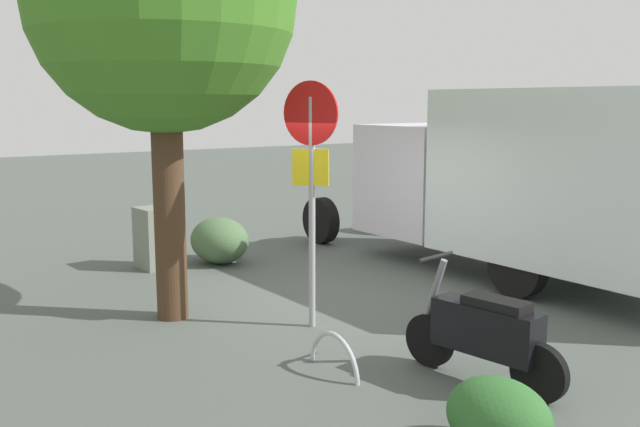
{
  "coord_description": "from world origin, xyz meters",
  "views": [
    {
      "loc": [
        -7.71,
        5.4,
        2.74
      ],
      "look_at": [
        0.75,
        -0.34,
        1.1
      ],
      "focal_mm": 39.05,
      "sensor_mm": 36.0,
      "label": 1
    }
  ],
  "objects_px": {
    "box_truck_near": "(532,176)",
    "bike_rack_hoop": "(334,372)",
    "stop_sign": "(311,166)",
    "motorcycle": "(485,333)",
    "utility_cabinet": "(154,238)",
    "street_tree": "(162,1)"
  },
  "relations": [
    {
      "from": "box_truck_near",
      "to": "street_tree",
      "type": "relative_size",
      "value": 1.39
    },
    {
      "from": "utility_cabinet",
      "to": "bike_rack_hoop",
      "type": "bearing_deg",
      "value": 178.5
    },
    {
      "from": "utility_cabinet",
      "to": "bike_rack_hoop",
      "type": "height_order",
      "value": "utility_cabinet"
    },
    {
      "from": "box_truck_near",
      "to": "street_tree",
      "type": "bearing_deg",
      "value": 74.73
    },
    {
      "from": "stop_sign",
      "to": "street_tree",
      "type": "distance_m",
      "value": 2.67
    },
    {
      "from": "street_tree",
      "to": "utility_cabinet",
      "type": "bearing_deg",
      "value": -16.23
    },
    {
      "from": "box_truck_near",
      "to": "bike_rack_hoop",
      "type": "relative_size",
      "value": 9.14
    },
    {
      "from": "bike_rack_hoop",
      "to": "street_tree",
      "type": "bearing_deg",
      "value": 13.84
    },
    {
      "from": "box_truck_near",
      "to": "bike_rack_hoop",
      "type": "height_order",
      "value": "box_truck_near"
    },
    {
      "from": "motorcycle",
      "to": "street_tree",
      "type": "distance_m",
      "value": 5.34
    },
    {
      "from": "stop_sign",
      "to": "motorcycle",
      "type": "bearing_deg",
      "value": -170.07
    },
    {
      "from": "street_tree",
      "to": "utility_cabinet",
      "type": "relative_size",
      "value": 5.51
    },
    {
      "from": "stop_sign",
      "to": "box_truck_near",
      "type": "bearing_deg",
      "value": -89.6
    },
    {
      "from": "motorcycle",
      "to": "stop_sign",
      "type": "relative_size",
      "value": 0.6
    },
    {
      "from": "stop_sign",
      "to": "street_tree",
      "type": "bearing_deg",
      "value": 44.38
    },
    {
      "from": "stop_sign",
      "to": "street_tree",
      "type": "height_order",
      "value": "street_tree"
    },
    {
      "from": "box_truck_near",
      "to": "bike_rack_hoop",
      "type": "bearing_deg",
      "value": 104.63
    },
    {
      "from": "utility_cabinet",
      "to": "bike_rack_hoop",
      "type": "xyz_separation_m",
      "value": [
        -5.41,
        0.14,
        -0.51
      ]
    },
    {
      "from": "street_tree",
      "to": "stop_sign",
      "type": "bearing_deg",
      "value": -135.62
    },
    {
      "from": "bike_rack_hoop",
      "to": "utility_cabinet",
      "type": "bearing_deg",
      "value": -1.5
    },
    {
      "from": "box_truck_near",
      "to": "utility_cabinet",
      "type": "relative_size",
      "value": 7.65
    },
    {
      "from": "stop_sign",
      "to": "utility_cabinet",
      "type": "xyz_separation_m",
      "value": [
        4.05,
        0.48,
        -1.49
      ]
    }
  ]
}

